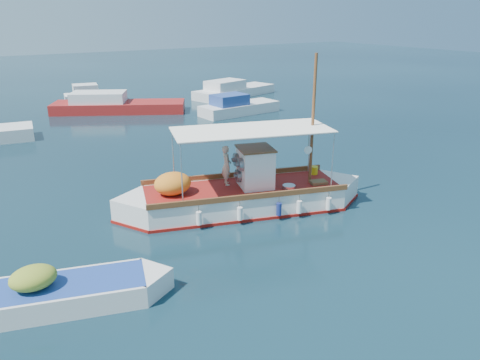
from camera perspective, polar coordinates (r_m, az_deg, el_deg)
ground at (r=19.07m, az=1.70°, el=-3.39°), size 160.00×160.00×0.00m
fishing_caique at (r=18.76m, az=0.17°, el=-1.99°), size 9.82×4.88×6.27m
dinghy at (r=13.90m, az=-20.71°, el=-12.95°), size 5.65×2.78×1.44m
bg_boat_n at (r=38.62m, az=-15.00°, el=8.72°), size 10.28×7.30×1.80m
bg_boat_ne at (r=36.62m, az=-0.32°, el=8.81°), size 6.49×2.67×1.80m
bg_boat_e at (r=44.39m, az=-0.89°, el=10.77°), size 8.92×4.65×1.80m
bg_boat_far_n at (r=43.38m, az=-17.45°, el=9.65°), size 5.30×2.82×1.80m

